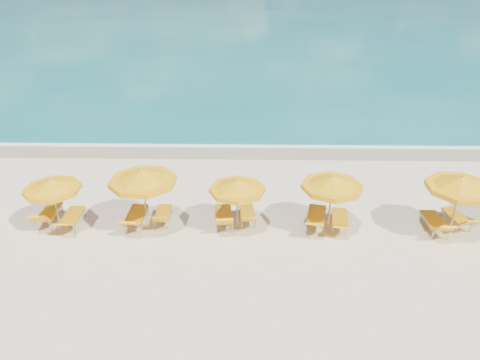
{
  "coord_description": "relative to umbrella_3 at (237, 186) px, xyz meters",
  "views": [
    {
      "loc": [
        0.31,
        -15.01,
        9.55
      ],
      "look_at": [
        0.0,
        1.5,
        1.2
      ],
      "focal_mm": 35.0,
      "sensor_mm": 36.0,
      "label": 1
    }
  ],
  "objects": [
    {
      "name": "lounger_4_left",
      "position": [
        2.96,
        0.25,
        -1.54
      ],
      "size": [
        1.05,
        2.13,
        0.85
      ],
      "rotation": [
        0.0,
        0.0,
        -0.2
      ],
      "color": "#A5A8AD",
      "rests_on": "ground"
    },
    {
      "name": "lounger_1_right",
      "position": [
        -6.25,
        0.13,
        -1.56
      ],
      "size": [
        0.65,
        1.86,
        0.75
      ],
      "rotation": [
        0.0,
        0.0,
        0.02
      ],
      "color": "#A5A8AD",
      "rests_on": "ground"
    },
    {
      "name": "umbrella_5",
      "position": [
        7.83,
        -0.19,
        0.27
      ],
      "size": [
        3.04,
        3.04,
        2.41
      ],
      "rotation": [
        0.0,
        0.0,
        0.34
      ],
      "color": "tan",
      "rests_on": "ground"
    },
    {
      "name": "umbrella_2",
      "position": [
        -3.38,
        -0.02,
        0.34
      ],
      "size": [
        3.11,
        3.11,
        2.49
      ],
      "rotation": [
        0.0,
        0.0,
        0.32
      ],
      "color": "tan",
      "rests_on": "ground"
    },
    {
      "name": "umbrella_4",
      "position": [
        3.39,
        0.03,
        0.16
      ],
      "size": [
        2.3,
        2.3,
        2.27
      ],
      "rotation": [
        0.0,
        0.0,
        -0.02
      ],
      "color": "tan",
      "rests_on": "ground"
    },
    {
      "name": "lounger_1_left",
      "position": [
        -7.21,
        0.31,
        -1.54
      ],
      "size": [
        0.73,
        1.9,
        0.93
      ],
      "rotation": [
        0.0,
        0.0,
        0.05
      ],
      "color": "#A5A8AD",
      "rests_on": "ground"
    },
    {
      "name": "foam_line",
      "position": [
        0.07,
        8.37,
        -1.78
      ],
      "size": [
        120.0,
        1.2,
        0.03
      ],
      "primitive_type": "cube",
      "color": "white",
      "rests_on": "ground"
    },
    {
      "name": "lounger_2_left",
      "position": [
        -3.84,
        0.18,
        -1.54
      ],
      "size": [
        0.71,
        1.99,
        0.87
      ],
      "rotation": [
        0.0,
        0.0,
        -0.02
      ],
      "color": "#A5A8AD",
      "rests_on": "ground"
    },
    {
      "name": "lounger_5_left",
      "position": [
        7.31,
        -0.02,
        -1.55
      ],
      "size": [
        0.7,
        1.89,
        0.89
      ],
      "rotation": [
        0.0,
        0.0,
        0.03
      ],
      "color": "#A5A8AD",
      "rests_on": "ground"
    },
    {
      "name": "lounger_3_right",
      "position": [
        0.36,
        0.51,
        -1.57
      ],
      "size": [
        0.73,
        1.73,
        0.78
      ],
      "rotation": [
        0.0,
        0.0,
        0.1
      ],
      "color": "#A5A8AD",
      "rests_on": "ground"
    },
    {
      "name": "whitecap_far",
      "position": [
        8.07,
        24.17,
        -1.78
      ],
      "size": [
        18.0,
        0.3,
        0.05
      ],
      "primitive_type": "cube",
      "color": "white",
      "rests_on": "ground"
    },
    {
      "name": "lounger_2_right",
      "position": [
        -2.84,
        0.41,
        -1.57
      ],
      "size": [
        0.62,
        1.66,
        0.81
      ],
      "rotation": [
        0.0,
        0.0,
        0.03
      ],
      "color": "#A5A8AD",
      "rests_on": "ground"
    },
    {
      "name": "ocean",
      "position": [
        0.07,
        48.17,
        -1.78
      ],
      "size": [
        120.0,
        80.0,
        0.3
      ],
      "primitive_type": "cube",
      "color": "#116561",
      "rests_on": "ground"
    },
    {
      "name": "lounger_4_right",
      "position": [
        3.85,
        0.2,
        -1.57
      ],
      "size": [
        0.84,
        1.89,
        0.69
      ],
      "rotation": [
        0.0,
        0.0,
        -0.14
      ],
      "color": "#A5A8AD",
      "rests_on": "ground"
    },
    {
      "name": "lounger_3_left",
      "position": [
        -0.53,
        0.28,
        -1.54
      ],
      "size": [
        0.81,
        1.93,
        0.92
      ],
      "rotation": [
        0.0,
        0.0,
        0.09
      ],
      "color": "#A5A8AD",
      "rests_on": "ground"
    },
    {
      "name": "ground_plane",
      "position": [
        0.07,
        0.17,
        -1.78
      ],
      "size": [
        120.0,
        120.0,
        0.0
      ],
      "primitive_type": "plane",
      "color": "beige"
    },
    {
      "name": "umbrella_1",
      "position": [
        -6.67,
        -0.08,
        0.0
      ],
      "size": [
        2.74,
        2.74,
        2.09
      ],
      "rotation": [
        0.0,
        0.0,
        -0.43
      ],
      "color": "tan",
      "rests_on": "ground"
    },
    {
      "name": "wet_sand_band",
      "position": [
        0.07,
        7.57,
        -1.78
      ],
      "size": [
        120.0,
        2.6,
        0.01
      ],
      "primitive_type": "cube",
      "color": "tan",
      "rests_on": "ground"
    },
    {
      "name": "whitecap_near",
      "position": [
        -5.93,
        17.17,
        -1.78
      ],
      "size": [
        14.0,
        0.36,
        0.05
      ],
      "primitive_type": "cube",
      "color": "white",
      "rests_on": "ground"
    },
    {
      "name": "umbrella_3",
      "position": [
        0.0,
        0.0,
        0.0
      ],
      "size": [
        2.2,
        2.2,
        2.09
      ],
      "rotation": [
        0.0,
        0.0,
        0.07
      ],
      "color": "tan",
      "rests_on": "ground"
    },
    {
      "name": "lounger_5_right",
      "position": [
        8.29,
        0.41,
        -1.57
      ],
      "size": [
        0.81,
        1.75,
        0.79
      ],
      "rotation": [
        0.0,
        0.0,
        0.15
      ],
      "color": "#A5A8AD",
      "rests_on": "ground"
    }
  ]
}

